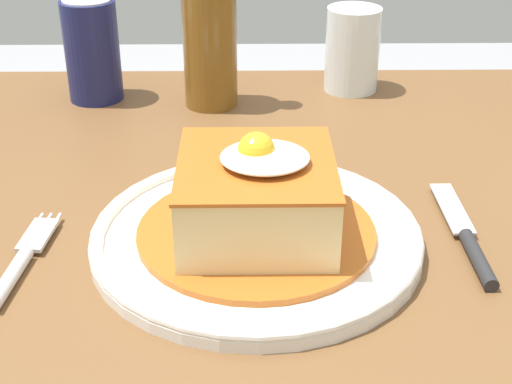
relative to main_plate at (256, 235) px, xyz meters
The scene contains 8 objects.
dining_table 0.14m from the main_plate, 21.99° to the left, with size 1.44×0.82×0.77m.
main_plate is the anchor object (origin of this frame).
sandwich_meal 0.03m from the main_plate, 31.20° to the right, with size 0.20×0.20×0.09m.
fork 0.19m from the main_plate, 169.56° to the right, with size 0.03×0.14×0.01m.
knife 0.18m from the main_plate, ahead, with size 0.02×0.17×0.01m.
soda_can 0.40m from the main_plate, 119.76° to the left, with size 0.07×0.07×0.12m.
beer_bottle_amber 0.34m from the main_plate, 98.98° to the left, with size 0.06×0.06×0.27m.
drinking_glass 0.39m from the main_plate, 71.14° to the left, with size 0.07×0.07×0.10m.
Camera 1 is at (-0.08, -0.56, 1.11)m, focal length 51.70 mm.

